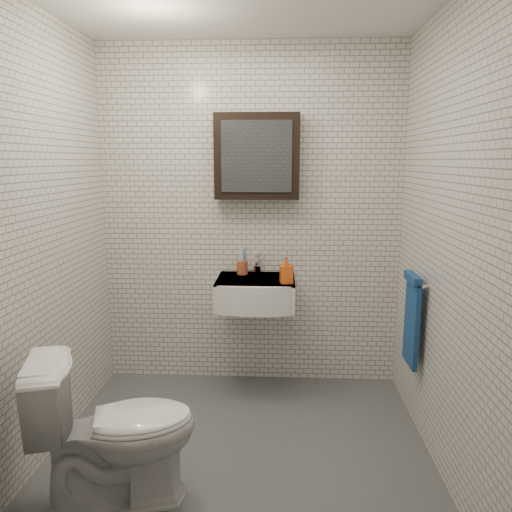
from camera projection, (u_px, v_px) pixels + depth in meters
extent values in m
cube|color=#4E5155|center=(240.00, 448.00, 2.94)|extent=(2.20, 2.00, 0.01)
cube|color=silver|center=(251.00, 219.00, 3.68)|extent=(2.20, 0.02, 2.50)
cube|color=silver|center=(214.00, 285.00, 1.72)|extent=(2.20, 0.02, 2.50)
cube|color=silver|center=(41.00, 238.00, 2.76)|extent=(0.02, 2.00, 2.50)
cube|color=silver|center=(445.00, 242.00, 2.65)|extent=(0.02, 2.00, 2.50)
cube|color=white|center=(256.00, 292.00, 3.55)|extent=(0.55, 0.45, 0.20)
cylinder|color=silver|center=(256.00, 279.00, 3.56)|extent=(0.31, 0.31, 0.02)
cylinder|color=silver|center=(256.00, 278.00, 3.56)|extent=(0.04, 0.04, 0.01)
cube|color=white|center=(256.00, 279.00, 3.54)|extent=(0.55, 0.45, 0.01)
cylinder|color=silver|center=(257.00, 269.00, 3.69)|extent=(0.06, 0.06, 0.06)
cylinder|color=silver|center=(257.00, 261.00, 3.68)|extent=(0.03, 0.03, 0.08)
cylinder|color=silver|center=(257.00, 259.00, 3.62)|extent=(0.02, 0.12, 0.02)
cube|color=silver|center=(257.00, 253.00, 3.70)|extent=(0.02, 0.09, 0.01)
cube|color=black|center=(257.00, 157.00, 3.53)|extent=(0.60, 0.14, 0.60)
cube|color=#3F444C|center=(256.00, 157.00, 3.45)|extent=(0.49, 0.01, 0.49)
cylinder|color=silver|center=(417.00, 281.00, 3.05)|extent=(0.02, 0.30, 0.02)
cylinder|color=silver|center=(415.00, 276.00, 3.17)|extent=(0.04, 0.02, 0.02)
cylinder|color=silver|center=(426.00, 286.00, 2.92)|extent=(0.04, 0.02, 0.02)
cube|color=navy|center=(412.00, 323.00, 3.10)|extent=(0.03, 0.26, 0.54)
cube|color=navy|center=(413.00, 278.00, 3.05)|extent=(0.05, 0.26, 0.05)
cylinder|color=#A44A29|center=(242.00, 268.00, 3.66)|extent=(0.10, 0.10, 0.10)
cylinder|color=white|center=(240.00, 259.00, 3.64)|extent=(0.02, 0.03, 0.19)
cylinder|color=#4569DD|center=(244.00, 261.00, 3.64)|extent=(0.01, 0.02, 0.17)
cylinder|color=white|center=(242.00, 258.00, 3.66)|extent=(0.02, 0.04, 0.20)
cylinder|color=#4569DD|center=(245.00, 259.00, 3.66)|extent=(0.02, 0.04, 0.18)
imported|color=#EF5519|center=(286.00, 270.00, 3.39)|extent=(0.10, 0.10, 0.18)
imported|color=white|center=(116.00, 429.00, 2.42)|extent=(0.85, 0.63, 0.78)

